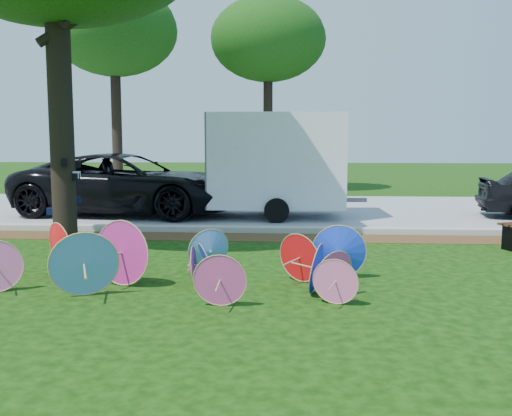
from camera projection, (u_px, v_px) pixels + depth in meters
The scene contains 8 objects.
ground at pixel (205, 298), 7.10m from camera, with size 90.00×90.00×0.00m, color black.
mulch_strip at pixel (240, 237), 11.55m from camera, with size 90.00×1.00×0.01m, color #472D16.
curb at pixel (243, 229), 12.24m from camera, with size 90.00×0.30×0.12m, color #B7B5AD.
street at pixel (256, 209), 16.36m from camera, with size 90.00×8.00×0.01m, color gray.
parasol_pile at pixel (182, 259), 7.67m from camera, with size 5.22×2.29×0.90m.
black_van at pixel (127, 184), 15.02m from camera, with size 2.68×5.81×1.61m, color black.
cargo_trailer at pixel (276, 160), 14.47m from camera, with size 3.33×2.11×2.93m, color white.
bg_trees at pixel (338, 35), 20.57m from camera, with size 22.67×6.61×7.40m.
Camera 1 is at (1.09, -6.86, 1.94)m, focal length 40.00 mm.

